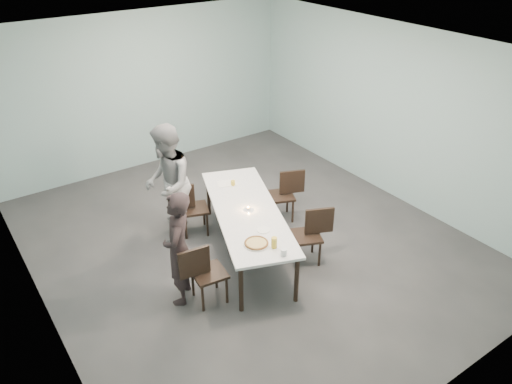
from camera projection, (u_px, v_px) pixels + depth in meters
ground at (247, 241)px, 7.83m from camera, size 7.00×7.00×0.00m
room_shell at (246, 120)px, 6.83m from camera, size 6.02×7.02×3.01m
table at (247, 213)px, 7.25m from camera, size 1.75×2.75×0.75m
chair_near_left at (203, 271)px, 6.39m from camera, size 0.63×0.47×0.87m
chair_far_left at (189, 205)px, 7.81m from camera, size 0.65×0.54×0.87m
chair_near_right at (311, 231)px, 7.17m from camera, size 0.65×0.55×0.87m
chair_far_right at (285, 192)px, 8.19m from camera, size 0.65×0.55×0.87m
diner_near at (179, 249)px, 6.31m from camera, size 0.65×0.69×1.59m
diner_far at (168, 184)px, 7.52m from camera, size 1.05×1.13×1.86m
pizza at (256, 243)px, 6.46m from camera, size 0.34×0.34×0.04m
side_plate at (263, 230)px, 6.75m from camera, size 0.18×0.18×0.01m
beer_glass at (274, 243)px, 6.37m from camera, size 0.08×0.08×0.15m
water_tumbler at (284, 252)px, 6.24m from camera, size 0.08×0.08×0.09m
tealight at (248, 209)px, 7.21m from camera, size 0.06×0.06×0.05m
amber_tumbler at (233, 183)px, 7.84m from camera, size 0.07×0.07×0.08m
menu at (227, 183)px, 7.91m from camera, size 0.36×0.31×0.01m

